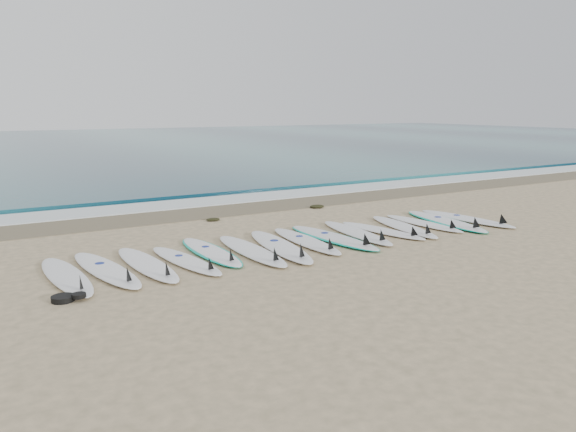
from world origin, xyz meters
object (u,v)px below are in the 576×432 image
leash_coil (66,298)px  surfboard_14 (468,219)px  surfboard_0 (67,276)px  surfboard_7 (307,241)px

leash_coil → surfboard_14: bearing=6.5°
surfboard_0 → surfboard_7: bearing=-2.8°
surfboard_0 → leash_coil: 1.07m
surfboard_14 → leash_coil: size_ratio=5.92×
surfboard_14 → leash_coil: surfboard_14 is taller
surfboard_0 → surfboard_7: 4.57m
surfboard_0 → leash_coil: size_ratio=5.64×
surfboard_7 → leash_coil: (-4.75, -1.13, -0.01)m
surfboard_14 → leash_coil: 9.36m
surfboard_7 → surfboard_14: (4.55, -0.06, 0.00)m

